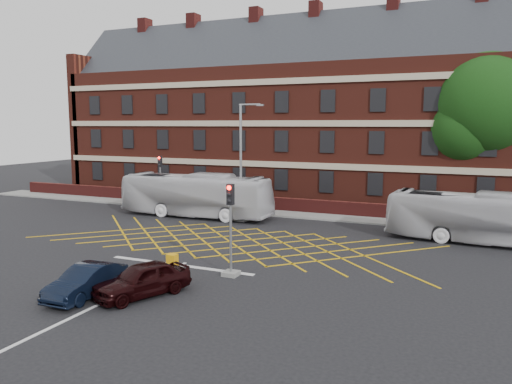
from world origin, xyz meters
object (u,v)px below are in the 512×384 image
at_px(car_maroon, 142,280).
at_px(deciduous_tree, 485,113).
at_px(bus_right, 483,218).
at_px(car_navy, 86,281).
at_px(traffic_light_far, 161,185).
at_px(bus_left, 196,195).
at_px(utility_cabinet, 172,263).
at_px(traffic_light_near, 231,238).
at_px(street_lamp, 242,182).
at_px(direction_signs, 141,188).

bearing_deg(car_maroon, deciduous_tree, 87.45).
bearing_deg(bus_right, car_maroon, 144.39).
bearing_deg(car_navy, traffic_light_far, 114.40).
distance_m(bus_left, utility_cabinet, 14.17).
xyz_separation_m(traffic_light_near, street_lamp, (-5.16, 12.19, 1.07)).
xyz_separation_m(bus_left, traffic_light_far, (-5.29, 3.13, 0.12)).
xyz_separation_m(bus_right, car_maroon, (-12.78, -15.43, -0.82)).
distance_m(street_lamp, utility_cabinet, 13.07).
bearing_deg(utility_cabinet, car_maroon, -76.87).
bearing_deg(car_navy, street_lamp, 91.12).
bearing_deg(street_lamp, direction_signs, 162.40).
xyz_separation_m(deciduous_tree, traffic_light_near, (-10.64, -22.10, -6.04)).
xyz_separation_m(street_lamp, utility_cabinet, (2.27, -12.64, -2.42)).
xyz_separation_m(bus_right, car_navy, (-14.84, -16.38, -0.87)).
bearing_deg(traffic_light_far, bus_right, -8.76).
bearing_deg(direction_signs, traffic_light_near, -43.58).
height_order(bus_left, traffic_light_far, traffic_light_far).
xyz_separation_m(deciduous_tree, traffic_light_far, (-24.95, -6.71, -6.04)).
xyz_separation_m(traffic_light_near, utility_cabinet, (-2.89, -0.45, -1.35)).
distance_m(bus_right, utility_cabinet, 18.15).
xyz_separation_m(bus_left, direction_signs, (-7.61, 3.57, -0.26)).
distance_m(car_maroon, deciduous_tree, 29.80).
relative_size(bus_left, direction_signs, 5.35).
xyz_separation_m(bus_right, traffic_light_near, (-10.69, -11.54, 0.26)).
relative_size(bus_right, car_maroon, 2.67).
bearing_deg(car_maroon, utility_cabinet, 126.67).
xyz_separation_m(bus_right, utility_cabinet, (-13.58, -11.99, -1.10)).
xyz_separation_m(car_maroon, utility_cabinet, (-0.80, 3.44, -0.28)).
relative_size(car_navy, traffic_light_near, 0.90).
relative_size(traffic_light_near, street_lamp, 0.51).
xyz_separation_m(car_maroon, direction_signs, (-14.55, 19.72, 0.69)).
bearing_deg(deciduous_tree, car_navy, -118.76).
relative_size(traffic_light_near, traffic_light_far, 1.00).
bearing_deg(car_navy, traffic_light_near, 47.12).
bearing_deg(bus_right, traffic_light_far, 85.26).
height_order(traffic_light_near, traffic_light_far, same).
bearing_deg(direction_signs, traffic_light_far, -10.75).
height_order(car_maroon, traffic_light_far, traffic_light_far).
distance_m(deciduous_tree, traffic_light_near, 25.26).
relative_size(bus_left, traffic_light_near, 2.75).
bearing_deg(car_navy, car_maroon, 22.48).
xyz_separation_m(bus_left, utility_cabinet, (6.14, -12.72, -1.23)).
xyz_separation_m(bus_left, car_maroon, (6.94, -16.15, -0.95)).
bearing_deg(deciduous_tree, direction_signs, -167.06).
xyz_separation_m(car_navy, street_lamp, (-1.01, 17.03, 2.19)).
height_order(bus_left, traffic_light_near, traffic_light_near).
height_order(deciduous_tree, traffic_light_far, deciduous_tree).
relative_size(bus_right, direction_signs, 4.92).
height_order(car_maroon, direction_signs, direction_signs).
bearing_deg(car_maroon, bus_right, 73.90).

